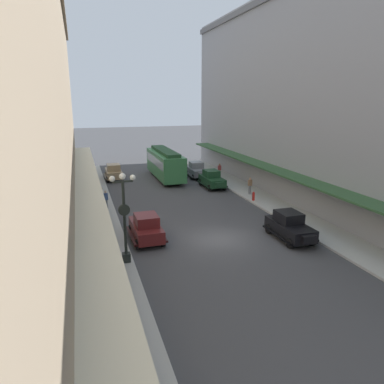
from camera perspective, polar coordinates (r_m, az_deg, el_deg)
The scene contains 19 objects.
ground_plane at distance 24.41m, azimuth 4.28°, elevation -7.51°, with size 200.00×200.00×0.00m, color #424244.
sidewalk_left at distance 22.88m, azimuth -13.70°, elevation -9.28°, with size 3.00×60.00×0.15m, color #B7B5AD.
sidewalk_right at distance 27.90m, azimuth 18.81°, elevation -5.24°, with size 3.00×60.00×0.15m, color #B7B5AD.
building_row_left at distance 21.04m, azimuth -22.72°, elevation 11.85°, with size 4.30×60.00×17.13m.
building_row_right at distance 28.11m, azimuth 25.04°, elevation 13.63°, with size 4.30×60.00×18.68m.
parked_car_0 at distance 42.71m, azimuth -12.34°, elevation 3.18°, with size 2.17×4.27×1.84m.
parked_car_1 at distance 24.07m, azimuth -7.31°, elevation -5.51°, with size 2.19×4.28×1.84m.
parked_car_2 at distance 38.03m, azimuth 3.20°, elevation 2.10°, with size 2.18×4.27×1.84m.
parked_car_3 at distance 24.97m, azimuth 15.26°, elevation -5.17°, with size 2.17×4.27×1.84m.
parked_car_4 at distance 42.93m, azimuth 0.77°, elevation 3.58°, with size 2.25×4.30×1.84m.
streetcar at distance 42.11m, azimuth -4.29°, elevation 4.64°, with size 2.55×9.61×3.46m.
lamp_post_with_clock at distance 20.20m, azimuth -10.70°, elevation -3.50°, with size 1.42×0.44×5.16m.
fire_hydrant at distance 33.20m, azimuth 9.74°, elevation -0.63°, with size 0.24×0.24×0.82m.
pedestrian_0 at distance 38.41m, azimuth -15.02°, elevation 1.85°, with size 0.36×0.28×1.67m.
pedestrian_1 at distance 35.20m, azimuth 9.19°, elevation 0.99°, with size 0.36×0.24×1.64m.
pedestrian_2 at distance 32.68m, azimuth -14.32°, elevation -0.35°, with size 0.36×0.24×1.64m.
pedestrian_3 at distance 33.36m, azimuth -14.56°, elevation -0.06°, with size 0.36×0.24×1.64m.
pedestrian_4 at distance 30.75m, azimuth -13.51°, elevation -1.23°, with size 0.36×0.24×1.64m.
pedestrian_5 at distance 42.41m, azimuth 4.39°, elevation 3.46°, with size 0.36×0.24×1.64m.
Camera 1 is at (-8.50, -20.96, 9.19)m, focal length 33.59 mm.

